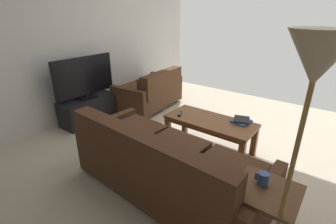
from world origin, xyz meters
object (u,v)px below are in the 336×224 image
object	(u,v)px
flat_tv	(84,77)
tv_remote	(180,114)
tv_stand	(89,110)
book_stack	(241,121)
loveseat_near	(151,92)
floor_lamp	(312,85)
end_table	(265,202)
coffee_mug	(263,179)
coffee_table	(210,124)
sofa_main	(163,166)

from	to	relation	value
flat_tv	tv_remote	size ratio (longest dim) A/B	6.82
tv_stand	book_stack	bearing A→B (deg)	-165.88
loveseat_near	tv_stand	distance (m)	1.24
loveseat_near	floor_lamp	bearing A→B (deg)	144.74
end_table	coffee_mug	xyz separation A→B (m)	(0.05, -0.04, 0.17)
end_table	tv_remote	distance (m)	1.84
book_stack	tv_remote	size ratio (longest dim) A/B	1.71
loveseat_near	coffee_table	world-z (taller)	loveseat_near
loveseat_near	coffee_table	bearing A→B (deg)	157.32
end_table	flat_tv	size ratio (longest dim) A/B	0.55
sofa_main	loveseat_near	bearing A→B (deg)	-45.93
coffee_table	book_stack	bearing A→B (deg)	-153.89
coffee_mug	flat_tv	bearing A→B (deg)	-11.86
end_table	tv_remote	size ratio (longest dim) A/B	3.75
tv_stand	loveseat_near	bearing A→B (deg)	-111.01
coffee_mug	coffee_table	bearing A→B (deg)	-47.36
end_table	tv_remote	world-z (taller)	end_table
flat_tv	loveseat_near	bearing A→B (deg)	-110.95
coffee_table	coffee_mug	world-z (taller)	coffee_mug
floor_lamp	coffee_mug	xyz separation A→B (m)	(0.19, -0.23, -0.81)
end_table	coffee_mug	size ratio (longest dim) A/B	5.99
coffee_table	coffee_mug	xyz separation A→B (m)	(-1.03, 1.11, 0.28)
sofa_main	coffee_table	bearing A→B (deg)	-86.51
loveseat_near	book_stack	world-z (taller)	loveseat_near
sofa_main	flat_tv	size ratio (longest dim) A/B	1.88
tv_remote	sofa_main	bearing A→B (deg)	116.34
sofa_main	book_stack	world-z (taller)	sofa_main
coffee_mug	book_stack	size ratio (longest dim) A/B	0.37
loveseat_near	tv_stand	world-z (taller)	loveseat_near
tv_stand	tv_remote	distance (m)	1.75
flat_tv	book_stack	distance (m)	2.60
tv_remote	floor_lamp	bearing A→B (deg)	142.93
end_table	flat_tv	world-z (taller)	flat_tv
end_table	coffee_mug	world-z (taller)	coffee_mug
flat_tv	coffee_mug	size ratio (longest dim) A/B	10.89
coffee_table	coffee_mug	distance (m)	1.54
flat_tv	tv_remote	xyz separation A→B (m)	(-1.70, -0.35, -0.34)
tv_stand	flat_tv	size ratio (longest dim) A/B	0.88
flat_tv	tv_remote	bearing A→B (deg)	-168.49
end_table	book_stack	size ratio (longest dim) A/B	2.20
end_table	floor_lamp	distance (m)	1.01
sofa_main	coffee_table	distance (m)	1.11
flat_tv	book_stack	size ratio (longest dim) A/B	3.99
floor_lamp	flat_tv	distance (m)	3.53
end_table	loveseat_near	bearing A→B (deg)	-33.93
loveseat_near	flat_tv	world-z (taller)	flat_tv
loveseat_near	tv_remote	bearing A→B (deg)	147.23
book_stack	tv_stand	bearing A→B (deg)	14.12
end_table	coffee_mug	bearing A→B (deg)	-38.07
tv_stand	book_stack	world-z (taller)	book_stack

